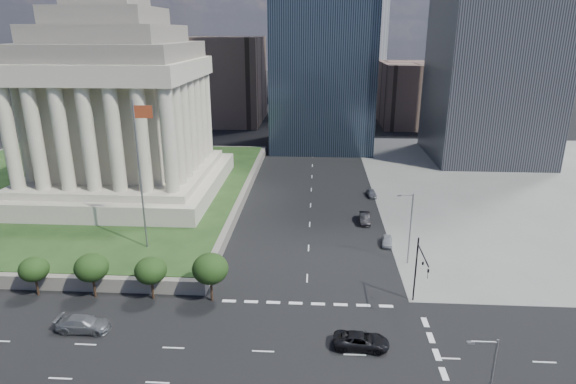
# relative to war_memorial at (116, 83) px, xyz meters

# --- Properties ---
(ground) EXTENTS (500.00, 500.00, 0.00)m
(ground) POSITION_rel_war_memorial_xyz_m (34.00, 52.00, -21.40)
(ground) COLOR black
(ground) RESTS_ON ground
(sidewalk_ne) EXTENTS (68.00, 90.00, 0.03)m
(sidewalk_ne) POSITION_rel_war_memorial_xyz_m (80.00, 12.00, -21.38)
(sidewalk_ne) COLOR slate
(sidewalk_ne) RESTS_ON ground
(plaza_terrace) EXTENTS (66.00, 70.00, 1.80)m
(plaza_terrace) POSITION_rel_war_memorial_xyz_m (-11.00, 2.00, -20.50)
(plaza_terrace) COLOR slate
(plaza_terrace) RESTS_ON ground
(plaza_lawn) EXTENTS (64.00, 68.00, 0.10)m
(plaza_lawn) POSITION_rel_war_memorial_xyz_m (-11.00, 2.00, -19.55)
(plaza_lawn) COLOR #1D3515
(plaza_lawn) RESTS_ON plaza_terrace
(war_memorial) EXTENTS (34.00, 34.00, 39.00)m
(war_memorial) POSITION_rel_war_memorial_xyz_m (0.00, 0.00, 0.00)
(war_memorial) COLOR #AAA58F
(war_memorial) RESTS_ON plaza_lawn
(flagpole) EXTENTS (2.52, 0.24, 20.00)m
(flagpole) POSITION_rel_war_memorial_xyz_m (12.17, -24.00, -8.29)
(flagpole) COLOR slate
(flagpole) RESTS_ON plaza_lawn
(tree_row) EXTENTS (53.00, 4.00, 6.00)m
(tree_row) POSITION_rel_war_memorial_xyz_m (-1.50, -34.00, -18.40)
(tree_row) COLOR black
(tree_row) RESTS_ON ground
(midrise_glass) EXTENTS (26.00, 26.00, 60.00)m
(midrise_glass) POSITION_rel_war_memorial_xyz_m (36.00, 47.00, 8.60)
(midrise_glass) COLOR black
(midrise_glass) RESTS_ON ground
(building_filler_ne) EXTENTS (20.00, 30.00, 20.00)m
(building_filler_ne) POSITION_rel_war_memorial_xyz_m (66.00, 82.00, -11.40)
(building_filler_ne) COLOR brown
(building_filler_ne) RESTS_ON ground
(building_filler_nw) EXTENTS (24.00, 30.00, 28.00)m
(building_filler_nw) POSITION_rel_war_memorial_xyz_m (4.00, 82.00, -7.40)
(building_filler_nw) COLOR brown
(building_filler_nw) RESTS_ON ground
(traffic_signal_ne) EXTENTS (0.30, 5.74, 8.00)m
(traffic_signal_ne) POSITION_rel_war_memorial_xyz_m (46.50, -34.30, -16.15)
(traffic_signal_ne) COLOR black
(traffic_signal_ne) RESTS_ON ground
(street_lamp_north) EXTENTS (2.13, 0.22, 10.00)m
(street_lamp_north) POSITION_rel_war_memorial_xyz_m (47.33, -23.00, -15.74)
(street_lamp_north) COLOR slate
(street_lamp_north) RESTS_ON ground
(pickup_truck) EXTENTS (2.85, 5.68, 1.54)m
(pickup_truck) POSITION_rel_war_memorial_xyz_m (39.68, -41.78, -20.63)
(pickup_truck) COLOR black
(pickup_truck) RESTS_ON ground
(suv_grey) EXTENTS (2.28, 5.60, 1.63)m
(suv_grey) POSITION_rel_war_memorial_xyz_m (10.82, -40.71, -20.59)
(suv_grey) COLOR #595C61
(suv_grey) RESTS_ON ground
(parked_sedan_near) EXTENTS (2.02, 3.92, 1.28)m
(parked_sedan_near) POSITION_rel_war_memorial_xyz_m (45.50, -17.18, -20.76)
(parked_sedan_near) COLOR #9DA0A6
(parked_sedan_near) RESTS_ON ground
(parked_sedan_mid) EXTENTS (1.81, 4.85, 1.58)m
(parked_sedan_mid) POSITION_rel_war_memorial_xyz_m (43.00, -8.65, -20.61)
(parked_sedan_mid) COLOR black
(parked_sedan_mid) RESTS_ON ground
(parked_sedan_far) EXTENTS (3.97, 1.83, 1.32)m
(parked_sedan_far) POSITION_rel_war_memorial_xyz_m (45.50, 4.66, -20.74)
(parked_sedan_far) COLOR #5B5C62
(parked_sedan_far) RESTS_ON ground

